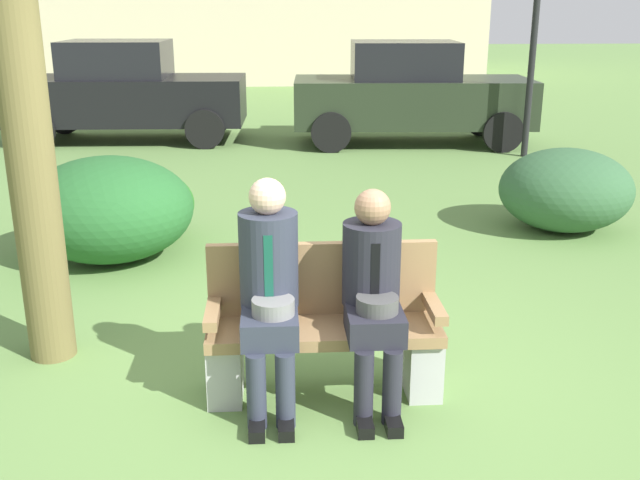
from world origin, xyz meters
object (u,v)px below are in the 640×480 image
Objects in this scene: park_bench at (324,330)px; shrub_near_bench at (134,205)px; shrub_mid_lawn at (109,209)px; seated_man_left at (269,284)px; shrub_far_lawn at (566,190)px; parked_car_far at (410,93)px; street_lamp at (537,4)px; parked_car_near at (126,92)px; seated_man_right at (373,288)px.

park_bench reaches higher than shrub_near_bench.
shrub_mid_lawn is (-1.79, 2.55, 0.08)m from park_bench.
seated_man_left reaches higher than shrub_far_lawn.
parked_car_far is at bearing 54.56° from shrub_near_bench.
street_lamp reaches higher than shrub_near_bench.
park_bench is 3.52m from shrub_near_bench.
parked_car_far is (3.80, 5.71, 0.36)m from shrub_mid_lawn.
park_bench is 4.20m from shrub_far_lawn.
park_bench is 3.11m from shrub_mid_lawn.
seated_man_left is 0.87× the size of shrub_mid_lawn.
parked_car_far reaches higher than shrub_mid_lawn.
parked_car_near is at bearing 105.31° from seated_man_left.
shrub_far_lawn is 0.37× the size of street_lamp.
seated_man_right reaches higher than park_bench.
shrub_near_bench is at bearing -143.17° from street_lamp.
parked_car_near is at bearing 164.44° from street_lamp.
street_lamp reaches higher than parked_car_near.
street_lamp is (3.33, 7.17, 1.55)m from seated_man_right.
parked_car_far is (2.00, 8.26, 0.44)m from park_bench.
parked_car_far is at bearing -6.67° from parked_car_near.
park_bench reaches higher than shrub_far_lawn.
seated_man_left is at bearing -61.09° from shrub_mid_lawn.
shrub_near_bench is (-1.35, 3.22, -0.37)m from seated_man_left.
shrub_far_lawn is (2.73, 3.20, 0.03)m from park_bench.
shrub_near_bench is at bearing 118.29° from park_bench.
seated_man_right is at bearing -101.65° from parked_car_far.
seated_man_right is 8.05m from street_lamp.
park_bench is 1.03× the size of seated_man_left.
parked_car_near is (-3.04, 8.94, 0.13)m from seated_man_right.
seated_man_right is 0.34× the size of street_lamp.
shrub_near_bench is 0.32× the size of street_lamp.
parked_car_near reaches higher than shrub_near_bench.
shrub_far_lawn is at bearing 49.53° from park_bench.
street_lamp reaches higher than seated_man_right.
parked_car_far is at bearing 56.39° from shrub_mid_lawn.
shrub_mid_lawn is at bearing 125.13° from park_bench.
shrub_near_bench is at bearing 77.36° from shrub_mid_lawn.
shrub_mid_lawn is at bearing -81.17° from parked_car_near.
seated_man_right is at bearing -114.88° from street_lamp.
shrub_mid_lawn reaches higher than shrub_far_lawn.
shrub_mid_lawn is 6.35m from parked_car_near.
shrub_near_bench is 0.30× the size of parked_car_far.
shrub_near_bench is at bearing -178.70° from shrub_far_lawn.
seated_man_left is at bearing -67.27° from shrub_near_bench.
seated_man_left is 3.51m from shrub_near_bench.
seated_man_right is 9.45m from parked_car_near.
park_bench is 9.25m from parked_car_near.
shrub_far_lawn is (3.05, 3.32, -0.32)m from seated_man_left.
parked_car_near is (-2.45, 8.94, 0.09)m from seated_man_left.
seated_man_right is 0.32× the size of parked_car_near.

